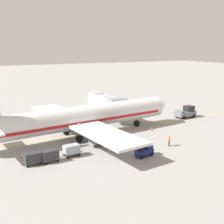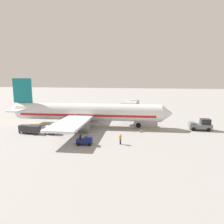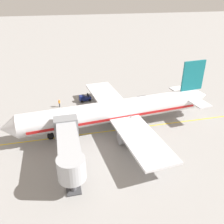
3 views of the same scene
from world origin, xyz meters
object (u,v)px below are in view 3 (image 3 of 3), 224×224
Objects in this scene: jet_bridge at (69,146)px; ground_crew_wing_walker at (59,103)px; baggage_cart_front at (129,102)px; baggage_cart_third_in_train at (152,99)px; baggage_tug_lead at (85,98)px; safety_cone_nose_left at (46,127)px; baggage_cart_second_in_train at (142,99)px; parked_airliner at (117,111)px.

ground_crew_wing_walker is at bearing 2.08° from jet_bridge.
baggage_cart_third_in_train is (0.38, -5.28, 0.00)m from baggage_cart_front.
baggage_tug_lead is at bearing 61.81° from baggage_cart_front.
baggage_tug_lead reaches higher than baggage_cart_third_in_train.
baggage_tug_lead is 4.52× the size of safety_cone_nose_left.
ground_crew_wing_walker reaches higher than safety_cone_nose_left.
parked_airliner is at bearing 135.91° from baggage_cart_second_in_train.
parked_airliner is at bearing -101.31° from safety_cone_nose_left.
ground_crew_wing_walker is at bearing 81.78° from baggage_cart_second_in_train.
jet_bridge is 4.58× the size of baggage_tug_lead.
jet_bridge reaches higher than baggage_cart_front.
jet_bridge reaches higher than baggage_tug_lead.
parked_airliner is 13.00m from baggage_tug_lead.
baggage_tug_lead is 9.85m from baggage_cart_front.
jet_bridge is 21.57m from baggage_tug_lead.
parked_airliner is 63.31× the size of safety_cone_nose_left.
baggage_tug_lead is 0.91× the size of baggage_cart_front.
baggage_cart_third_in_train is at bearing -48.47° from jet_bridge.
parked_airliner reaches higher than baggage_cart_second_in_train.
jet_bridge reaches higher than baggage_cart_third_in_train.
baggage_cart_front is 1.74× the size of ground_crew_wing_walker.
ground_crew_wing_walker is at bearing 42.20° from parked_airliner.
parked_airliner reaches higher than jet_bridge.
baggage_cart_front is at bearing -73.54° from safety_cone_nose_left.
ground_crew_wing_walker is (3.06, 14.14, 0.00)m from baggage_cart_front.
parked_airliner is 11.37m from baggage_cart_second_in_train.
parked_airliner is 12.67× the size of baggage_cart_third_in_train.
safety_cone_nose_left is at bearing 106.46° from baggage_cart_front.
ground_crew_wing_walker is (19.26, 0.70, -2.50)m from jet_bridge.
baggage_cart_second_in_train is 1.00× the size of baggage_cart_third_in_train.
baggage_cart_front is (7.45, -4.62, -2.24)m from parked_airliner.
baggage_cart_front is (-4.65, -8.68, 0.24)m from baggage_tug_lead.
baggage_cart_front is at bearing -39.68° from jet_bridge.
baggage_cart_second_in_train is at bearing -79.85° from baggage_cart_front.
jet_bridge is 4.15× the size of baggage_cart_second_in_train.
safety_cone_nose_left is at bearing 139.59° from baggage_tug_lead.
baggage_cart_front is at bearing -102.20° from ground_crew_wing_walker.
baggage_cart_front is 1.00× the size of baggage_cart_third_in_train.
baggage_cart_third_in_train is at bearing -85.86° from baggage_cart_front.
baggage_cart_third_in_train is at bearing -94.77° from baggage_cart_second_in_train.
jet_bridge reaches higher than baggage_cart_second_in_train.
baggage_tug_lead is 1.58× the size of ground_crew_wing_walker.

